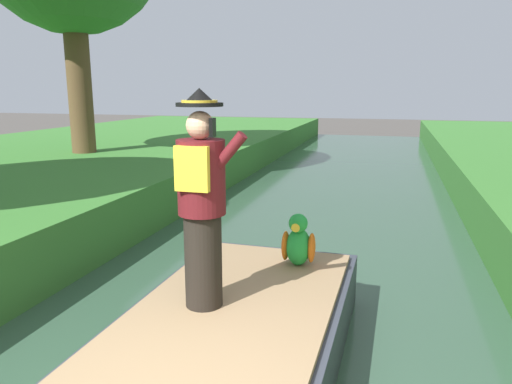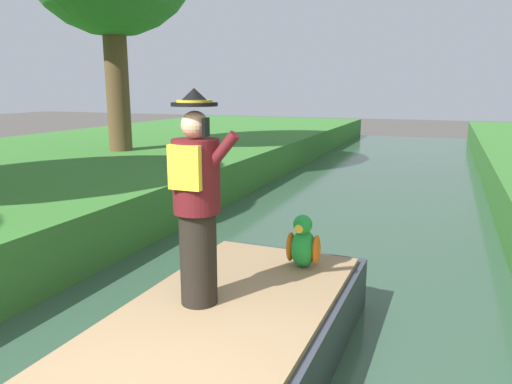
{
  "view_description": "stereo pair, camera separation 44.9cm",
  "coord_description": "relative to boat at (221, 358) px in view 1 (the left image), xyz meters",
  "views": [
    {
      "loc": [
        1.24,
        -2.09,
        2.56
      ],
      "look_at": [
        0.05,
        2.14,
        1.61
      ],
      "focal_mm": 33.87,
      "sensor_mm": 36.0,
      "label": 1
    },
    {
      "loc": [
        1.67,
        -1.94,
        2.56
      ],
      "look_at": [
        0.05,
        2.14,
        1.61
      ],
      "focal_mm": 33.87,
      "sensor_mm": 36.0,
      "label": 2
    }
  ],
  "objects": [
    {
      "name": "person_pirate",
      "position": [
        -0.25,
        0.28,
        1.23
      ],
      "size": [
        0.61,
        0.42,
        1.85
      ],
      "rotation": [
        0.0,
        0.0,
        0.08
      ],
      "color": "black",
      "rests_on": "boat"
    },
    {
      "name": "boat",
      "position": [
        0.0,
        0.0,
        0.0
      ],
      "size": [
        1.87,
        4.23,
        0.61
      ],
      "color": "#333842",
      "rests_on": "canal_water"
    },
    {
      "name": "parrot_plush",
      "position": [
        0.35,
        1.46,
        0.55
      ],
      "size": [
        0.36,
        0.35,
        0.57
      ],
      "color": "green",
      "rests_on": "boat"
    }
  ]
}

